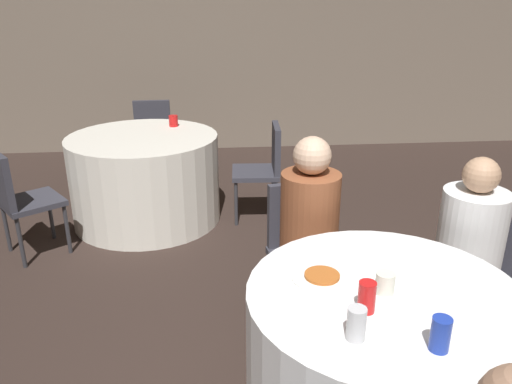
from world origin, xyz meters
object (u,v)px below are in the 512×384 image
at_px(table_far, 146,178).
at_px(chair_far_east, 265,163).
at_px(pizza_plate_near, 322,277).
at_px(chair_far_north, 153,134).
at_px(soda_can_silver, 356,324).
at_px(soda_can_red, 367,297).
at_px(chair_far_southwest, 18,194).
at_px(chair_near_north, 303,241).
at_px(soda_can_blue, 440,334).
at_px(table_near, 378,369).
at_px(person_floral_shirt, 313,240).
at_px(chair_near_northeast, 472,260).
at_px(person_white_shirt, 462,261).

distance_m(table_far, chair_far_east, 1.05).
bearing_deg(pizza_plate_near, chair_far_north, 107.20).
bearing_deg(soda_can_silver, chair_far_north, 105.88).
bearing_deg(soda_can_red, chair_far_southwest, 134.60).
xyz_separation_m(chair_near_north, soda_can_blue, (0.21, -1.31, 0.31)).
distance_m(table_near, chair_near_north, 0.98).
bearing_deg(chair_far_southwest, soda_can_blue, 7.77).
bearing_deg(soda_can_red, person_floral_shirt, 90.48).
xyz_separation_m(chair_far_east, pizza_plate_near, (-0.02, -2.32, 0.26)).
distance_m(chair_near_northeast, chair_far_southwest, 3.09).
height_order(soda_can_red, soda_can_silver, same).
relative_size(table_far, soda_can_blue, 10.42).
bearing_deg(soda_can_silver, person_floral_shirt, 85.99).
bearing_deg(person_white_shirt, chair_near_northeast, -90.00).
distance_m(chair_far_southwest, chair_far_east, 1.97).
distance_m(chair_near_northeast, person_floral_shirt, 0.87).
bearing_deg(soda_can_blue, pizza_plate_near, 120.94).
bearing_deg(person_white_shirt, chair_near_north, 19.64).
bearing_deg(chair_near_northeast, soda_can_silver, 93.04).
relative_size(chair_far_southwest, chair_far_east, 1.00).
bearing_deg(chair_far_southwest, soda_can_red, 8.50).
relative_size(chair_far_east, soda_can_blue, 6.89).
height_order(chair_far_east, soda_can_silver, soda_can_silver).
relative_size(chair_far_north, pizza_plate_near, 3.29).
bearing_deg(person_floral_shirt, chair_far_north, -76.14).
xyz_separation_m(chair_far_north, chair_far_east, (1.08, -1.10, 0.00)).
distance_m(chair_far_east, person_floral_shirt, 1.65).
height_order(table_near, person_floral_shirt, person_floral_shirt).
relative_size(person_white_shirt, pizza_plate_near, 4.37).
bearing_deg(table_near, chair_far_southwest, 138.01).
xyz_separation_m(table_far, person_floral_shirt, (1.13, -1.70, 0.21)).
bearing_deg(table_far, chair_far_north, 91.85).
bearing_deg(pizza_plate_near, chair_near_northeast, 28.20).
relative_size(chair_near_northeast, chair_far_north, 1.00).
bearing_deg(person_floral_shirt, chair_near_northeast, 160.23).
height_order(chair_near_north, chair_far_southwest, same).
xyz_separation_m(table_far, chair_far_east, (1.04, -0.06, 0.13)).
xyz_separation_m(chair_far_southwest, pizza_plate_near, (1.87, -1.76, 0.26)).
bearing_deg(person_white_shirt, soda_can_red, 90.48).
bearing_deg(person_floral_shirt, chair_near_north, -90.00).
bearing_deg(table_near, chair_near_northeast, 41.48).
bearing_deg(chair_far_east, chair_near_north, -174.52).
bearing_deg(person_white_shirt, person_floral_shirt, 28.66).
height_order(chair_far_north, soda_can_blue, soda_can_blue).
height_order(table_far, soda_can_silver, soda_can_silver).
relative_size(table_far, chair_near_northeast, 1.51).
xyz_separation_m(chair_far_southwest, person_floral_shirt, (1.97, -1.09, 0.08)).
xyz_separation_m(table_far, person_white_shirt, (1.87, -1.97, 0.19)).
distance_m(person_floral_shirt, soda_can_silver, 1.10).
relative_size(chair_far_east, soda_can_red, 6.89).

